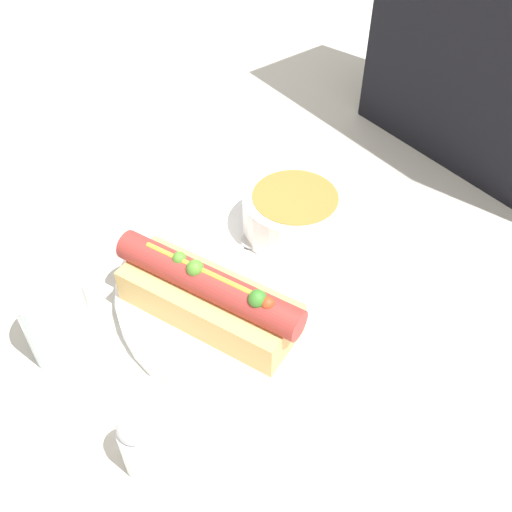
# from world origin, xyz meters

# --- Properties ---
(ground_plane) EXTENTS (4.00, 4.00, 0.00)m
(ground_plane) POSITION_xyz_m (0.00, 0.00, 0.00)
(ground_plane) COLOR #BCB7AD
(dinner_plate) EXTENTS (0.29, 0.29, 0.02)m
(dinner_plate) POSITION_xyz_m (0.00, 0.00, 0.01)
(dinner_plate) COLOR white
(dinner_plate) RESTS_ON ground_plane
(hot_dog) EXTENTS (0.19, 0.12, 0.07)m
(hot_dog) POSITION_xyz_m (0.01, -0.06, 0.05)
(hot_dog) COLOR #DBAD60
(hot_dog) RESTS_ON dinner_plate
(soup_bowl) EXTENTS (0.11, 0.11, 0.05)m
(soup_bowl) POSITION_xyz_m (-0.03, 0.08, 0.05)
(soup_bowl) COLOR white
(soup_bowl) RESTS_ON dinner_plate
(spoon) EXTENTS (0.03, 0.14, 0.01)m
(spoon) POSITION_xyz_m (-0.04, 0.02, 0.02)
(spoon) COLOR #B7B7BC
(spoon) RESTS_ON dinner_plate
(drinking_glass) EXTENTS (0.06, 0.06, 0.09)m
(drinking_glass) POSITION_xyz_m (-0.05, -0.19, 0.04)
(drinking_glass) COLOR silver
(drinking_glass) RESTS_ON ground_plane
(salt_shaker) EXTENTS (0.03, 0.03, 0.08)m
(salt_shaker) POSITION_xyz_m (0.10, -0.19, 0.04)
(salt_shaker) COLOR silver
(salt_shaker) RESTS_ON ground_plane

